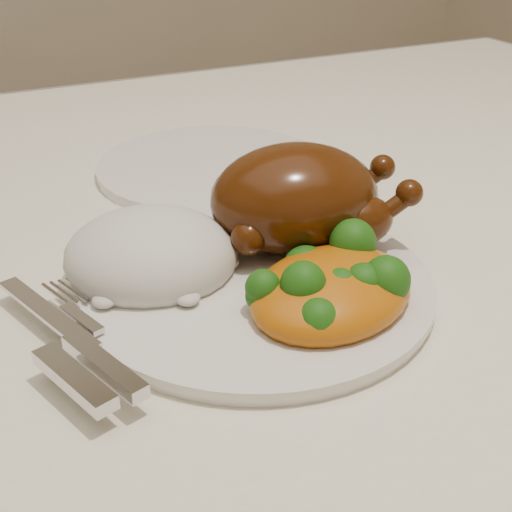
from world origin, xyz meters
name	(u,v)px	position (x,y,z in m)	size (l,w,h in m)	color
dining_table	(105,357)	(0.00, 0.00, 0.67)	(1.60, 0.90, 0.76)	brown
tablecloth	(96,285)	(0.00, 0.00, 0.74)	(1.73, 1.03, 0.18)	silver
dinner_plate	(256,287)	(0.09, -0.11, 0.77)	(0.25, 0.25, 0.01)	white
side_plate	(212,167)	(0.16, 0.12, 0.77)	(0.23, 0.23, 0.01)	white
roast_chicken	(300,198)	(0.15, -0.08, 0.82)	(0.17, 0.13, 0.08)	#481D07
rice_mound	(151,256)	(0.03, -0.07, 0.79)	(0.16, 0.15, 0.07)	white
mac_and_cheese	(334,286)	(0.13, -0.16, 0.79)	(0.16, 0.14, 0.06)	#C5570C
cutlery	(78,350)	(-0.04, -0.15, 0.78)	(0.06, 0.17, 0.01)	silver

